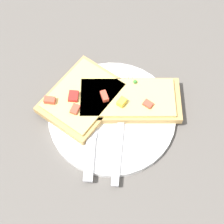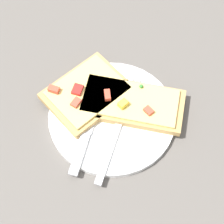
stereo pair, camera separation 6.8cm
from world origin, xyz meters
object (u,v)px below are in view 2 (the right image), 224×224
Objects in this scene: pizza_slice_main at (130,103)px; pizza_slice_corner at (87,93)px; plate at (112,116)px; fork at (119,122)px; knife at (87,130)px.

pizza_slice_corner is at bearing -3.37° from pizza_slice_main.
pizza_slice_corner reaches higher than plate.
pizza_slice_corner is (-0.03, -0.08, 0.01)m from fork.
fork is at bearing -60.00° from knife.
knife is 0.07m from pizza_slice_corner.
knife is 1.14× the size of pizza_slice_corner.
pizza_slice_corner is (0.01, -0.08, 0.00)m from pizza_slice_main.
fork is 0.08m from pizza_slice_corner.
pizza_slice_corner is (-0.07, -0.03, 0.01)m from knife.
pizza_slice_main reaches higher than pizza_slice_corner.
plate is 0.06m from pizza_slice_corner.
plate is 0.04m from pizza_slice_main.
knife is at bearing -129.77° from pizza_slice_corner.
pizza_slice_main reaches higher than knife.
pizza_slice_main reaches higher than plate.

